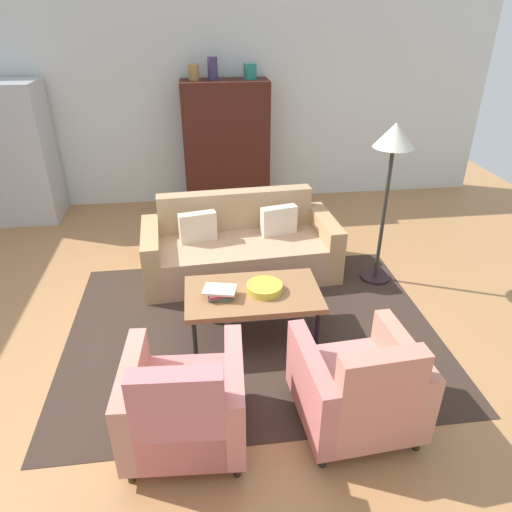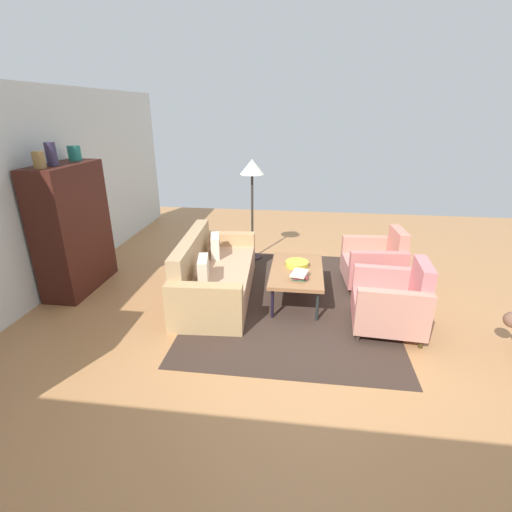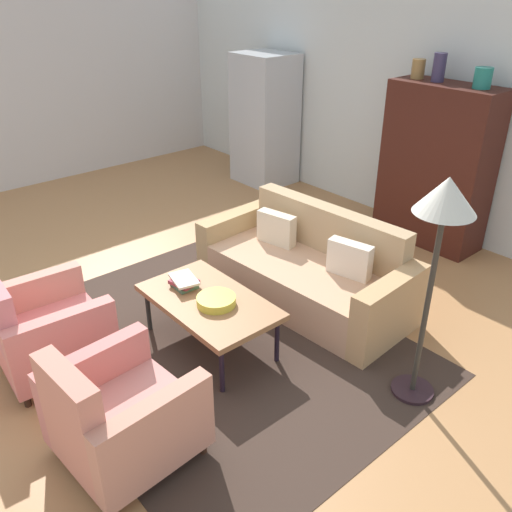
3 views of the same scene
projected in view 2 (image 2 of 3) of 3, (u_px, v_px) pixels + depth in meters
ground_plane at (304, 318)px, 4.74m from camera, size 10.71×10.71×0.00m
wall_back at (16, 202)px, 4.66m from camera, size 8.93×0.12×2.80m
area_rug at (292, 299)px, 5.23m from camera, size 3.40×2.60×0.01m
couch at (212, 276)px, 5.25m from camera, size 2.15×1.03×0.86m
coffee_table at (297, 272)px, 5.07m from camera, size 1.20×0.70×0.46m
armchair_left at (394, 303)px, 4.40m from camera, size 0.85×0.85×0.88m
armchair_right at (377, 264)px, 5.51m from camera, size 0.85×0.85×0.88m
fruit_bowl at (297, 264)px, 5.14m from camera, size 0.32×0.32×0.07m
book_stack at (299, 275)px, 4.76m from camera, size 0.32×0.25×0.08m
cabinet at (73, 229)px, 5.28m from camera, size 1.20×0.51×1.80m
vase_tall at (39, 160)px, 4.54m from camera, size 0.14×0.14×0.20m
vase_round at (51, 154)px, 4.76m from camera, size 0.13×0.13×0.29m
vase_small at (74, 153)px, 5.23m from camera, size 0.18×0.18×0.20m
floor_lamp at (252, 176)px, 6.15m from camera, size 0.40×0.40×1.72m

